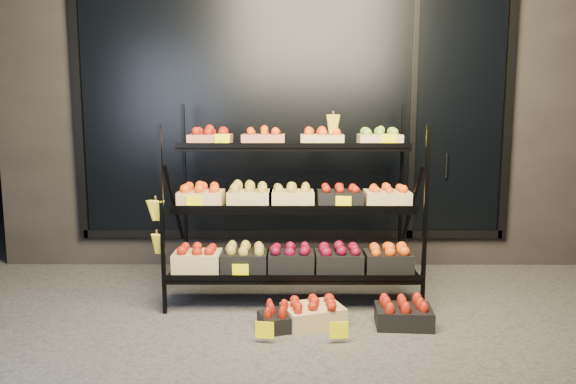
{
  "coord_description": "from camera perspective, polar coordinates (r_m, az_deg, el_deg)",
  "views": [
    {
      "loc": [
        -0.03,
        -4.1,
        1.62
      ],
      "look_at": [
        -0.04,
        0.55,
        0.93
      ],
      "focal_mm": 35.0,
      "sensor_mm": 36.0,
      "label": 1
    }
  ],
  "objects": [
    {
      "name": "tag_floor_a",
      "position": [
        4.02,
        -2.39,
        -14.36
      ],
      "size": [
        0.13,
        0.01,
        0.12
      ],
      "primitive_type": "cube",
      "color": "#FFF700",
      "rests_on": "ground"
    },
    {
      "name": "floor_crate_midright",
      "position": [
        4.33,
        2.57,
        -12.08
      ],
      "size": [
        0.51,
        0.44,
        0.21
      ],
      "rotation": [
        0.0,
        0.0,
        0.33
      ],
      "color": "#D2B679",
      "rests_on": "ground"
    },
    {
      "name": "floor_crate_midleft",
      "position": [
        4.26,
        -0.46,
        -12.63
      ],
      "size": [
        0.4,
        0.35,
        0.18
      ],
      "rotation": [
        0.0,
        0.0,
        0.31
      ],
      "color": "black",
      "rests_on": "ground"
    },
    {
      "name": "display_rack",
      "position": [
        4.77,
        0.38,
        -1.56
      ],
      "size": [
        2.18,
        1.02,
        1.68
      ],
      "color": "black",
      "rests_on": "ground"
    },
    {
      "name": "floor_crate_right",
      "position": [
        4.39,
        11.67,
        -11.98
      ],
      "size": [
        0.44,
        0.33,
        0.21
      ],
      "rotation": [
        0.0,
        0.0,
        -0.07
      ],
      "color": "black",
      "rests_on": "ground"
    },
    {
      "name": "ground",
      "position": [
        4.41,
        0.57,
        -13.07
      ],
      "size": [
        24.0,
        24.0,
        0.0
      ],
      "primitive_type": "plane",
      "color": "#514F4C",
      "rests_on": "ground"
    },
    {
      "name": "tag_floor_b",
      "position": [
        4.03,
        5.19,
        -14.32
      ],
      "size": [
        0.13,
        0.01,
        0.12
      ],
      "primitive_type": "cube",
      "color": "#FFF700",
      "rests_on": "ground"
    },
    {
      "name": "building",
      "position": [
        6.69,
        0.46,
        9.58
      ],
      "size": [
        6.0,
        2.08,
        3.5
      ],
      "color": "#2D2826",
      "rests_on": "ground"
    }
  ]
}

